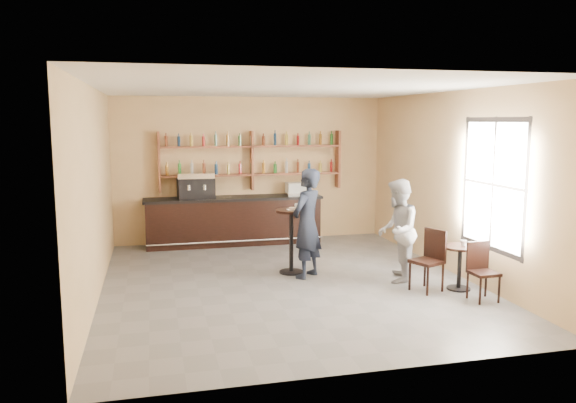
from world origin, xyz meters
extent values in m
plane|color=slate|center=(0.00, 0.00, 0.00)|extent=(7.00, 7.00, 0.00)
plane|color=white|center=(0.00, 0.00, 3.20)|extent=(7.00, 7.00, 0.00)
plane|color=tan|center=(0.00, 3.50, 1.60)|extent=(7.00, 0.00, 7.00)
plane|color=tan|center=(0.00, -3.50, 1.60)|extent=(7.00, 0.00, 7.00)
plane|color=tan|center=(-3.00, 0.00, 1.60)|extent=(0.00, 7.00, 7.00)
plane|color=tan|center=(3.00, 0.00, 1.60)|extent=(0.00, 7.00, 7.00)
plane|color=white|center=(2.99, -1.20, 1.70)|extent=(0.00, 2.00, 2.00)
cube|color=white|center=(0.20, 0.56, 1.14)|extent=(0.15, 0.15, 0.00)
torus|color=#C17546|center=(0.21, 0.55, 1.16)|extent=(0.13, 0.13, 0.04)
imported|color=white|center=(0.34, 0.66, 1.18)|extent=(0.15, 0.15, 0.09)
imported|color=black|center=(0.40, 0.24, 0.94)|extent=(0.81, 0.80, 1.88)
imported|color=white|center=(2.63, -1.03, 0.76)|extent=(0.12, 0.12, 0.09)
imported|color=gray|center=(1.81, -0.34, 0.86)|extent=(0.97, 1.05, 1.73)
camera|label=1|loc=(-2.14, -8.85, 2.69)|focal=35.00mm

